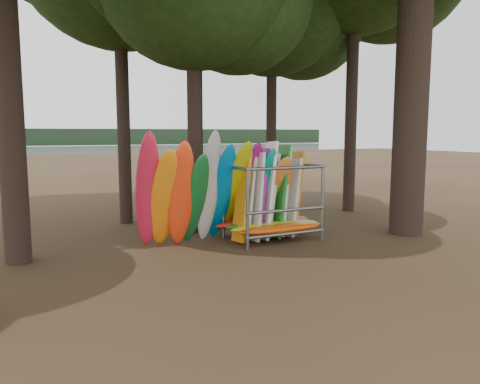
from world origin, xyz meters
name	(u,v)px	position (x,y,z in m)	size (l,w,h in m)	color
ground	(279,252)	(0.00, 0.00, 0.00)	(120.00, 120.00, 0.00)	#47331E
lake	(55,155)	(0.00, 60.00, 0.00)	(160.00, 160.00, 0.00)	gray
far_shore	(34,137)	(0.00, 110.00, 2.00)	(160.00, 4.00, 4.00)	black
kayak_row	(215,193)	(-0.98, 1.79, 1.37)	(4.62, 2.02, 3.21)	red
storage_rack	(272,204)	(0.59, 1.39, 1.00)	(3.08, 1.62, 2.80)	slate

